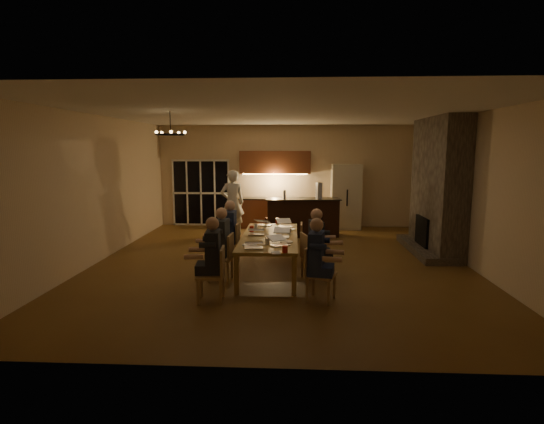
{
  "coord_description": "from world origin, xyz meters",
  "views": [
    {
      "loc": [
        0.29,
        -9.0,
        2.48
      ],
      "look_at": [
        -0.19,
        0.3,
        1.08
      ],
      "focal_mm": 28.0,
      "sensor_mm": 36.0,
      "label": 1
    }
  ],
  "objects": [
    {
      "name": "standing_person",
      "position": [
        -1.47,
        3.02,
        0.94
      ],
      "size": [
        0.78,
        0.63,
        1.87
      ],
      "primitive_type": "imported",
      "rotation": [
        0.0,
        0.0,
        3.44
      ],
      "color": "silver",
      "rests_on": "ground"
    },
    {
      "name": "bar_blender",
      "position": [
        1.0,
        2.89,
        1.3
      ],
      "size": [
        0.19,
        0.19,
        0.45
      ],
      "primitive_type": "cube",
      "rotation": [
        0.0,
        0.0,
        0.38
      ],
      "color": "silver",
      "rests_on": "bar_island"
    },
    {
      "name": "notepad",
      "position": [
        0.0,
        -2.11,
        0.76
      ],
      "size": [
        0.17,
        0.22,
        0.01
      ],
      "primitive_type": "cube",
      "rotation": [
        0.0,
        0.0,
        0.09
      ],
      "color": "white",
      "rests_on": "dining_table"
    },
    {
      "name": "chair_left_near",
      "position": [
        -1.06,
        -2.39,
        0.45
      ],
      "size": [
        0.47,
        0.47,
        0.89
      ],
      "primitive_type": null,
      "rotation": [
        0.0,
        0.0,
        -1.5
      ],
      "color": "#A68153",
      "rests_on": "ground"
    },
    {
      "name": "right_wall",
      "position": [
        4.02,
        0.0,
        1.6
      ],
      "size": [
        0.04,
        9.0,
        3.2
      ],
      "primitive_type": "cube",
      "color": "beige",
      "rests_on": "ground"
    },
    {
      "name": "fireplace",
      "position": [
        3.7,
        1.2,
        1.6
      ],
      "size": [
        0.58,
        2.5,
        3.2
      ],
      "primitive_type": "cube",
      "color": "#635B4E",
      "rests_on": "ground"
    },
    {
      "name": "chair_left_far",
      "position": [
        -1.1,
        -0.13,
        0.45
      ],
      "size": [
        0.45,
        0.45,
        0.89
      ],
      "primitive_type": null,
      "rotation": [
        0.0,
        0.0,
        -1.59
      ],
      "color": "#A68153",
      "rests_on": "ground"
    },
    {
      "name": "laptop_a",
      "position": [
        -0.41,
        -1.79,
        0.86
      ],
      "size": [
        0.35,
        0.32,
        0.23
      ],
      "primitive_type": null,
      "rotation": [
        0.0,
        0.0,
        3.28
      ],
      "color": "silver",
      "rests_on": "dining_table"
    },
    {
      "name": "chandelier",
      "position": [
        -2.14,
        -0.65,
        2.75
      ],
      "size": [
        0.59,
        0.59,
        0.03
      ],
      "primitive_type": "torus",
      "color": "black",
      "rests_on": "ceiling"
    },
    {
      "name": "laptop_b",
      "position": [
        0.05,
        -1.56,
        0.86
      ],
      "size": [
        0.42,
        0.42,
        0.23
      ],
      "primitive_type": null,
      "rotation": [
        0.0,
        0.0,
        0.64
      ],
      "color": "silver",
      "rests_on": "dining_table"
    },
    {
      "name": "mug_back",
      "position": [
        -0.53,
        0.08,
        0.8
      ],
      "size": [
        0.07,
        0.07,
        0.1
      ],
      "primitive_type": "cylinder",
      "color": "white",
      "rests_on": "dining_table"
    },
    {
      "name": "person_left_mid",
      "position": [
        -1.07,
        -1.19,
        0.69
      ],
      "size": [
        0.64,
        0.64,
        1.38
      ],
      "primitive_type": null,
      "rotation": [
        0.0,
        0.0,
        -1.65
      ],
      "color": "#33383D",
      "rests_on": "ground"
    },
    {
      "name": "bar_island",
      "position": [
        0.55,
        2.91,
        0.54
      ],
      "size": [
        2.14,
        0.85,
        1.08
      ],
      "primitive_type": "cube",
      "rotation": [
        0.0,
        0.0,
        0.08
      ],
      "color": "black",
      "rests_on": "ground"
    },
    {
      "name": "person_right_near",
      "position": [
        0.66,
        -2.3,
        0.69
      ],
      "size": [
        0.7,
        0.7,
        1.38
      ],
      "primitive_type": null,
      "rotation": [
        0.0,
        0.0,
        1.38
      ],
      "color": "navy",
      "rests_on": "ground"
    },
    {
      "name": "person_right_mid",
      "position": [
        0.71,
        -1.24,
        0.69
      ],
      "size": [
        0.69,
        0.69,
        1.38
      ],
      "primitive_type": null,
      "rotation": [
        0.0,
        0.0,
        1.73
      ],
      "color": "#20232A",
      "rests_on": "ground"
    },
    {
      "name": "refrigerator",
      "position": [
        1.9,
        4.15,
        1.0
      ],
      "size": [
        0.9,
        0.68,
        2.0
      ],
      "primitive_type": "cube",
      "color": "beige",
      "rests_on": "ground"
    },
    {
      "name": "redcup_mid",
      "position": [
        -0.59,
        -0.31,
        0.81
      ],
      "size": [
        0.09,
        0.09,
        0.12
      ],
      "primitive_type": "cylinder",
      "color": "#B81A0C",
      "rests_on": "dining_table"
    },
    {
      "name": "chair_right_near",
      "position": [
        0.74,
        -2.27,
        0.45
      ],
      "size": [
        0.56,
        0.56,
        0.89
      ],
      "primitive_type": null,
      "rotation": [
        0.0,
        0.0,
        1.22
      ],
      "color": "#A68153",
      "rests_on": "ground"
    },
    {
      "name": "mug_front",
      "position": [
        -0.2,
        -1.21,
        0.8
      ],
      "size": [
        0.09,
        0.09,
        0.1
      ],
      "primitive_type": "cylinder",
      "color": "white",
      "rests_on": "dining_table"
    },
    {
      "name": "kitchenette",
      "position": [
        -0.3,
        4.2,
        1.2
      ],
      "size": [
        2.24,
        0.68,
        2.4
      ],
      "primitive_type": null,
      "color": "maroon",
      "rests_on": "ground"
    },
    {
      "name": "dining_table",
      "position": [
        -0.18,
        -0.72,
        0.38
      ],
      "size": [
        1.1,
        2.81,
        0.75
      ],
      "primitive_type": "cube",
      "color": "#A68242",
      "rests_on": "ground"
    },
    {
      "name": "person_left_near",
      "position": [
        -1.03,
        -2.29,
        0.69
      ],
      "size": [
        0.65,
        0.65,
        1.38
      ],
      "primitive_type": null,
      "rotation": [
        0.0,
        0.0,
        -1.48
      ],
      "color": "#20232A",
      "rests_on": "ground"
    },
    {
      "name": "plate_near",
      "position": [
        0.16,
        -1.3,
        0.76
      ],
      "size": [
        0.24,
        0.24,
        0.02
      ],
      "primitive_type": "cylinder",
      "color": "white",
      "rests_on": "dining_table"
    },
    {
      "name": "ceiling",
      "position": [
        0.0,
        0.0,
        3.22
      ],
      "size": [
        8.0,
        9.0,
        0.04
      ],
      "primitive_type": "cube",
      "color": "white",
      "rests_on": "back_wall"
    },
    {
      "name": "can_right",
      "position": [
        0.2,
        -0.46,
        0.81
      ],
      "size": [
        0.06,
        0.06,
        0.12
      ],
      "primitive_type": "cylinder",
      "color": "#B2B2B7",
      "rests_on": "dining_table"
    },
    {
      "name": "bar_bottle",
      "position": [
        0.03,
        2.8,
        1.2
      ],
      "size": [
        0.07,
        0.07,
        0.24
      ],
      "primitive_type": "cylinder",
      "color": "#99999E",
      "rests_on": "bar_island"
    },
    {
      "name": "plate_far",
      "position": [
        0.19,
        -0.02,
        0.76
      ],
      "size": [
        0.26,
        0.26,
        0.02
      ],
      "primitive_type": "cylinder",
      "color": "white",
      "rests_on": "dining_table"
    },
    {
      "name": "chair_right_far",
      "position": [
        0.66,
        -0.08,
        0.45
      ],
      "size": [
        0.45,
        0.45,
        0.89
      ],
      "primitive_type": null,
      "rotation": [
        0.0,
        0.0,
        1.54
      ],
      "color": "#A68153",
      "rests_on": "ground"
    },
    {
      "name": "laptop_c",
      "position": [
        -0.46,
        -0.6,
        0.86
      ],
      "size": [
        0.33,
        0.29,
        0.23
      ],
      "primitive_type": null,
      "rotation": [
        0.0,
        0.0,
        3.18
      ],
      "color": "silver",
      "rests_on": "dining_table"
    },
    {
      "name": "can_silver",
      "position": [
        -0.18,
        -1.47,
        0.81
      ],
      "size": [
        0.07,
        0.07,
        0.12
      ],
      "primitive_type": "cylinder",
      "color": "#B2B2B7",
      "rests_on": "dining_table"
    },
    {
      "name": "laptop_f",
      "position": [
        0.09,
        0.25,
        0.86
      ],
      "size": [
        0.38,
        0.35,
        0.23
      ],
      "primitive_type": null,
      "rotation": [
        0.0,
        0.0,
        0.25
      ],
      "color": "silver",
      "rests_on": "dining_table"
    },
    {
      "name": "french_doors",
      "position": [
        -2.7,
        4.47,
        1.05
      ],
      "size": [
        1.86,
        0.08,
        2.1
      ],
      "primitive_type": "cube",
      "color": "black",
      "rests_on": "ground"
    },
    {
      "name": "floor",
      "position": [
        0.0,
        0.0,
        0.0
      ],
      "size": [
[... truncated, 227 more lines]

